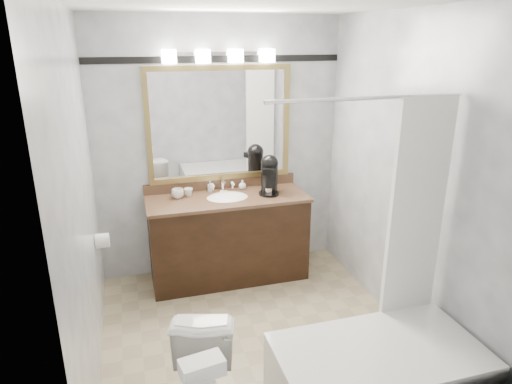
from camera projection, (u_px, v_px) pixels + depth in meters
room at (257, 190)px, 3.28m from camera, size 2.42×2.62×2.52m
vanity at (228, 236)px, 4.47m from camera, size 1.53×0.58×0.97m
mirror at (220, 124)px, 4.37m from camera, size 1.40×0.04×1.10m
vanity_light_bar at (219, 56)px, 4.11m from camera, size 1.02×0.14×0.12m
accent_stripe at (218, 59)px, 4.18m from camera, size 2.40×0.01×0.06m
bathtub at (379, 368)px, 2.92m from camera, size 1.30×0.75×1.96m
tp_roll at (102, 241)px, 3.76m from camera, size 0.11×0.12×0.12m
tissue_box at (202, 367)px, 2.27m from camera, size 0.24×0.15×0.09m
coffee_maker at (269, 174)px, 4.40m from camera, size 0.21×0.24×0.38m
cup_left at (178, 193)px, 4.30m from camera, size 0.12×0.12×0.09m
cup_right at (189, 192)px, 4.35m from camera, size 0.10×0.10×0.08m
soap_bottle_a at (210, 186)px, 4.48m from camera, size 0.05×0.05×0.10m
soap_bottle_b at (242, 185)px, 4.54m from camera, size 0.08×0.08×0.09m
soap_bar at (224, 192)px, 4.44m from camera, size 0.08×0.07×0.02m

